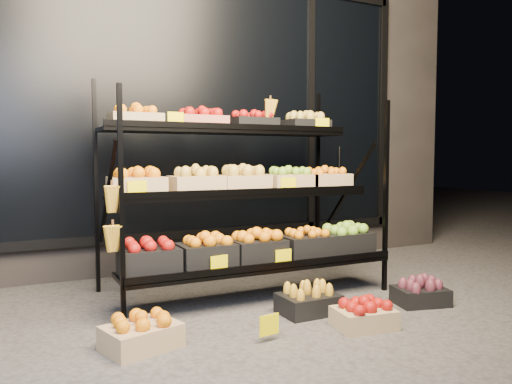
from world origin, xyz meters
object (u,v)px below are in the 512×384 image
floor_crate_midleft (309,300)px  floor_crate_midright (364,314)px  floor_crate_left (141,332)px  display_rack (243,193)px

floor_crate_midleft → floor_crate_midright: floor_crate_midleft is taller
floor_crate_left → floor_crate_midright: bearing=-28.0°
display_rack → floor_crate_midright: bearing=-72.3°
display_rack → floor_crate_left: (-0.98, -0.77, -0.69)m
floor_crate_left → floor_crate_midleft: bearing=-10.3°
floor_crate_midleft → floor_crate_midright: bearing=-69.5°
floor_crate_left → floor_crate_midright: 1.35m
floor_crate_left → floor_crate_midright: floor_crate_left is taller
display_rack → floor_crate_midleft: (0.18, -0.65, -0.69)m
display_rack → floor_crate_left: 1.43m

